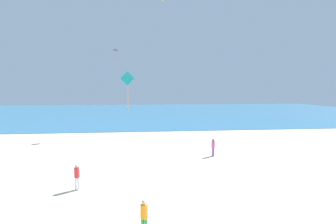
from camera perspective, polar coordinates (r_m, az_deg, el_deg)
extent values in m
plane|color=beige|center=(17.19, -0.50, -13.71)|extent=(120.00, 120.00, 0.00)
cube|color=teal|center=(62.97, -4.59, 0.06)|extent=(120.00, 60.00, 0.05)
cylinder|color=purple|center=(21.57, 10.18, -8.88)|extent=(0.13, 0.13, 0.72)
cylinder|color=purple|center=(21.42, 10.28, -8.98)|extent=(0.13, 0.13, 0.72)
cylinder|color=#D8599E|center=(21.35, 10.26, -7.28)|extent=(0.30, 0.30, 0.54)
sphere|color=brown|center=(21.28, 10.27, -6.34)|extent=(0.20, 0.20, 0.20)
cylinder|color=white|center=(15.22, -19.72, -15.12)|extent=(0.13, 0.13, 0.72)
cylinder|color=white|center=(15.31, -20.22, -15.01)|extent=(0.13, 0.13, 0.72)
cylinder|color=red|center=(15.06, -20.04, -12.82)|extent=(0.38, 0.38, 0.54)
sphere|color=beige|center=(14.96, -20.08, -11.51)|extent=(0.20, 0.20, 0.20)
cylinder|color=orange|center=(10.17, -5.44, -21.59)|extent=(0.40, 0.40, 0.53)
sphere|color=beige|center=(10.01, -5.46, -19.78)|extent=(0.20, 0.20, 0.20)
pyramid|color=black|center=(31.80, -11.81, 13.74)|extent=(0.93, 1.00, 0.38)
cylinder|color=#DB3DA8|center=(31.68, -11.82, 12.01)|extent=(0.08, 0.07, 0.86)
cube|color=#1EADAD|center=(11.47, -9.20, 7.55)|extent=(0.65, 0.14, 0.65)
cylinder|color=orange|center=(11.47, -9.14, 3.43)|extent=(0.04, 0.05, 1.19)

